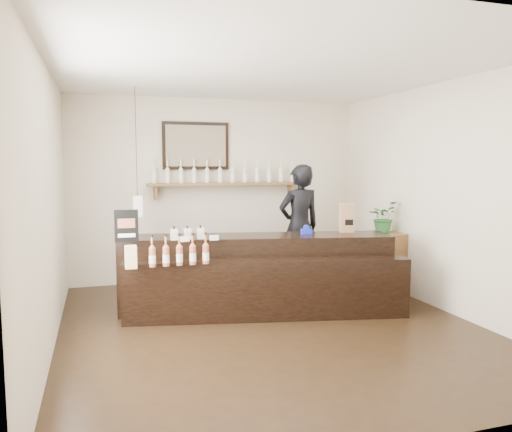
{
  "coord_description": "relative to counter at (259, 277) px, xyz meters",
  "views": [
    {
      "loc": [
        -1.78,
        -5.12,
        1.81
      ],
      "look_at": [
        0.06,
        0.7,
        1.17
      ],
      "focal_mm": 35.0,
      "sensor_mm": 36.0,
      "label": 1
    }
  ],
  "objects": [
    {
      "name": "promo_sign",
      "position": [
        -1.55,
        0.05,
        0.68
      ],
      "size": [
        0.26,
        0.03,
        0.37
      ],
      "color": "black",
      "rests_on": "counter"
    },
    {
      "name": "potted_plant",
      "position": [
        1.94,
        0.38,
        0.63
      ],
      "size": [
        0.52,
        0.51,
        0.45
      ],
      "primitive_type": "imported",
      "rotation": [
        0.0,
        0.0,
        0.56
      ],
      "color": "#2A6931",
      "rests_on": "side_cabinet"
    },
    {
      "name": "side_cabinet",
      "position": [
        1.94,
        0.38,
        -0.01
      ],
      "size": [
        0.51,
        0.64,
        0.85
      ],
      "color": "brown",
      "rests_on": "ground"
    },
    {
      "name": "room_shell",
      "position": [
        -0.06,
        -0.58,
        1.27
      ],
      "size": [
        5.0,
        5.0,
        5.0
      ],
      "color": "beige",
      "rests_on": "ground"
    },
    {
      "name": "counter",
      "position": [
        0.0,
        0.0,
        0.0
      ],
      "size": [
        3.37,
        1.56,
        1.08
      ],
      "color": "black",
      "rests_on": "ground"
    },
    {
      "name": "back_wall_decor",
      "position": [
        -0.2,
        1.8,
        1.32
      ],
      "size": [
        2.66,
        0.96,
        1.69
      ],
      "color": "brown",
      "rests_on": "ground"
    },
    {
      "name": "shopkeeper",
      "position": [
        0.93,
        0.97,
        0.58
      ],
      "size": [
        0.8,
        0.59,
        2.04
      ],
      "primitive_type": "imported",
      "rotation": [
        0.0,
        0.0,
        3.28
      ],
      "color": "black",
      "rests_on": "ground"
    },
    {
      "name": "ground",
      "position": [
        -0.06,
        -0.58,
        -0.44
      ],
      "size": [
        5.0,
        5.0,
        0.0
      ],
      "primitive_type": "plane",
      "color": "black",
      "rests_on": "ground"
    },
    {
      "name": "paper_bag",
      "position": [
        1.21,
        0.06,
        0.68
      ],
      "size": [
        0.19,
        0.16,
        0.38
      ],
      "color": "#9D794C",
      "rests_on": "counter"
    },
    {
      "name": "tape_dispenser",
      "position": [
        0.65,
        0.06,
        0.54
      ],
      "size": [
        0.14,
        0.06,
        0.12
      ],
      "color": "#192AB3",
      "rests_on": "counter"
    }
  ]
}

